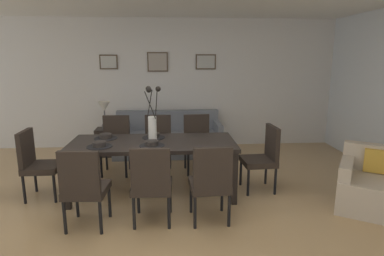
{
  "coord_description": "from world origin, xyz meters",
  "views": [
    {
      "loc": [
        0.22,
        -3.49,
        1.86
      ],
      "look_at": [
        0.51,
        0.86,
        0.89
      ],
      "focal_mm": 30.39,
      "sensor_mm": 36.0,
      "label": 1
    }
  ],
  "objects_px": {
    "framed_picture_left": "(109,62)",
    "framed_picture_center": "(158,62)",
    "dining_chair_near_right": "(116,142)",
    "dining_chair_far_left": "(152,181)",
    "dining_table": "(153,146)",
    "dining_chair_head_west": "(36,161)",
    "dining_chair_head_east": "(264,155)",
    "centerpiece_vase": "(152,121)",
    "bowl_far_right": "(153,135)",
    "dining_chair_far_right": "(158,141)",
    "table_lamp": "(104,109)",
    "side_table": "(106,142)",
    "sofa": "(168,139)",
    "dining_chair_mid_right": "(198,140)",
    "bowl_near_right": "(106,136)",
    "bowl_near_left": "(99,144)",
    "dining_chair_near_left": "(84,185)",
    "framed_picture_right": "(206,62)",
    "dining_chair_mid_left": "(211,180)",
    "armchair": "(375,186)"
  },
  "relations": [
    {
      "from": "framed_picture_left",
      "to": "framed_picture_center",
      "type": "distance_m",
      "value": 0.97
    },
    {
      "from": "dining_chair_near_right",
      "to": "dining_chair_far_left",
      "type": "height_order",
      "value": "same"
    },
    {
      "from": "dining_table",
      "to": "dining_chair_head_west",
      "type": "distance_m",
      "value": 1.54
    },
    {
      "from": "dining_chair_head_east",
      "to": "centerpiece_vase",
      "type": "distance_m",
      "value": 1.62
    },
    {
      "from": "bowl_far_right",
      "to": "framed_picture_center",
      "type": "relative_size",
      "value": 0.41
    },
    {
      "from": "dining_chair_far_right",
      "to": "centerpiece_vase",
      "type": "relative_size",
      "value": 1.25
    },
    {
      "from": "table_lamp",
      "to": "framed_picture_left",
      "type": "height_order",
      "value": "framed_picture_left"
    },
    {
      "from": "side_table",
      "to": "table_lamp",
      "type": "relative_size",
      "value": 1.02
    },
    {
      "from": "sofa",
      "to": "framed_picture_left",
      "type": "bearing_deg",
      "value": 154.76
    },
    {
      "from": "side_table",
      "to": "dining_chair_far_right",
      "type": "bearing_deg",
      "value": -43.31
    },
    {
      "from": "table_lamp",
      "to": "framed_picture_center",
      "type": "xyz_separation_m",
      "value": [
        0.99,
        0.59,
        0.85
      ]
    },
    {
      "from": "dining_chair_mid_right",
      "to": "dining_chair_head_west",
      "type": "distance_m",
      "value": 2.4
    },
    {
      "from": "dining_chair_head_east",
      "to": "table_lamp",
      "type": "xyz_separation_m",
      "value": [
        -2.52,
        1.82,
        0.38
      ]
    },
    {
      "from": "framed_picture_left",
      "to": "table_lamp",
      "type": "bearing_deg",
      "value": -91.9
    },
    {
      "from": "framed_picture_left",
      "to": "bowl_near_right",
      "type": "bearing_deg",
      "value": -82.08
    },
    {
      "from": "side_table",
      "to": "framed_picture_center",
      "type": "height_order",
      "value": "framed_picture_center"
    },
    {
      "from": "dining_chair_far_left",
      "to": "dining_chair_mid_right",
      "type": "distance_m",
      "value": 1.86
    },
    {
      "from": "sofa",
      "to": "framed_picture_left",
      "type": "distance_m",
      "value": 1.94
    },
    {
      "from": "dining_table",
      "to": "framed_picture_center",
      "type": "bearing_deg",
      "value": 90.0
    },
    {
      "from": "dining_chair_mid_right",
      "to": "dining_chair_head_west",
      "type": "xyz_separation_m",
      "value": [
        -2.21,
        -0.92,
        0.0
      ]
    },
    {
      "from": "framed_picture_center",
      "to": "bowl_near_left",
      "type": "bearing_deg",
      "value": -103.99
    },
    {
      "from": "dining_chair_head_west",
      "to": "sofa",
      "type": "xyz_separation_m",
      "value": [
        1.72,
        1.92,
        -0.23
      ]
    },
    {
      "from": "dining_chair_near_left",
      "to": "dining_chair_head_east",
      "type": "bearing_deg",
      "value": 22.72
    },
    {
      "from": "centerpiece_vase",
      "to": "table_lamp",
      "type": "bearing_deg",
      "value": 118.18
    },
    {
      "from": "dining_chair_mid_right",
      "to": "dining_chair_far_right",
      "type": "bearing_deg",
      "value": -179.62
    },
    {
      "from": "dining_chair_near_left",
      "to": "dining_chair_near_right",
      "type": "distance_m",
      "value": 1.79
    },
    {
      "from": "dining_table",
      "to": "dining_chair_near_left",
      "type": "height_order",
      "value": "dining_chair_near_left"
    },
    {
      "from": "dining_chair_near_right",
      "to": "framed_picture_right",
      "type": "relative_size",
      "value": 2.25
    },
    {
      "from": "dining_chair_head_east",
      "to": "bowl_near_right",
      "type": "height_order",
      "value": "dining_chair_head_east"
    },
    {
      "from": "dining_chair_head_west",
      "to": "centerpiece_vase",
      "type": "bearing_deg",
      "value": 1.02
    },
    {
      "from": "dining_table",
      "to": "dining_chair_head_west",
      "type": "bearing_deg",
      "value": -179.03
    },
    {
      "from": "dining_chair_head_east",
      "to": "sofa",
      "type": "xyz_separation_m",
      "value": [
        -1.35,
        1.86,
        -0.23
      ]
    },
    {
      "from": "bowl_near_left",
      "to": "dining_chair_mid_left",
      "type": "bearing_deg",
      "value": -25.89
    },
    {
      "from": "table_lamp",
      "to": "dining_chair_near_right",
      "type": "bearing_deg",
      "value": -70.15
    },
    {
      "from": "dining_chair_far_left",
      "to": "dining_chair_head_west",
      "type": "distance_m",
      "value": 1.76
    },
    {
      "from": "dining_chair_head_west",
      "to": "armchair",
      "type": "height_order",
      "value": "dining_chair_head_west"
    },
    {
      "from": "dining_chair_near_right",
      "to": "bowl_far_right",
      "type": "distance_m",
      "value": 0.97
    },
    {
      "from": "framed_picture_left",
      "to": "framed_picture_right",
      "type": "bearing_deg",
      "value": -0.0
    },
    {
      "from": "dining_chair_near_left",
      "to": "framed_picture_center",
      "type": "distance_m",
      "value": 3.63
    },
    {
      "from": "bowl_far_right",
      "to": "bowl_near_right",
      "type": "bearing_deg",
      "value": 180.0
    },
    {
      "from": "dining_chair_far_left",
      "to": "table_lamp",
      "type": "distance_m",
      "value": 2.91
    },
    {
      "from": "dining_chair_near_right",
      "to": "armchair",
      "type": "relative_size",
      "value": 0.83
    },
    {
      "from": "framed_picture_left",
      "to": "framed_picture_center",
      "type": "relative_size",
      "value": 0.86
    },
    {
      "from": "centerpiece_vase",
      "to": "sofa",
      "type": "bearing_deg",
      "value": 84.42
    },
    {
      "from": "armchair",
      "to": "sofa",
      "type": "bearing_deg",
      "value": 135.45
    },
    {
      "from": "side_table",
      "to": "framed_picture_center",
      "type": "distance_m",
      "value": 1.88
    },
    {
      "from": "bowl_near_left",
      "to": "framed_picture_left",
      "type": "bearing_deg",
      "value": 96.68
    },
    {
      "from": "centerpiece_vase",
      "to": "bowl_near_right",
      "type": "height_order",
      "value": "centerpiece_vase"
    },
    {
      "from": "bowl_near_left",
      "to": "side_table",
      "type": "xyz_separation_m",
      "value": [
        -0.33,
        2.06,
        -0.52
      ]
    },
    {
      "from": "side_table",
      "to": "armchair",
      "type": "relative_size",
      "value": 0.47
    }
  ]
}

